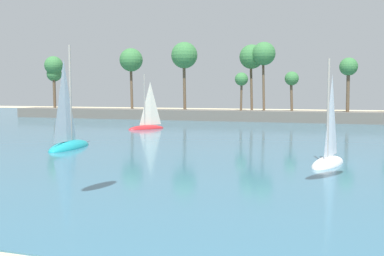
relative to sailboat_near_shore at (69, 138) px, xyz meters
The scene contains 5 objects.
sea 33.39m from the sailboat_near_shore, 62.90° to the left, with size 220.00×104.33×0.06m, color #386B84.
palm_headland 44.10m from the sailboat_near_shore, 72.40° to the left, with size 104.94×6.88×13.57m.
sailboat_near_shore is the anchor object (origin of this frame).
sailboat_mid_bay 21.56m from the sailboat_near_shore, ahead, with size 2.74×5.42×7.54m.
sailboat_toward_headland 20.91m from the sailboat_near_shore, 95.33° to the left, with size 4.25×5.30×7.69m.
Camera 1 is at (7.09, -1.31, 4.89)m, focal length 42.51 mm.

